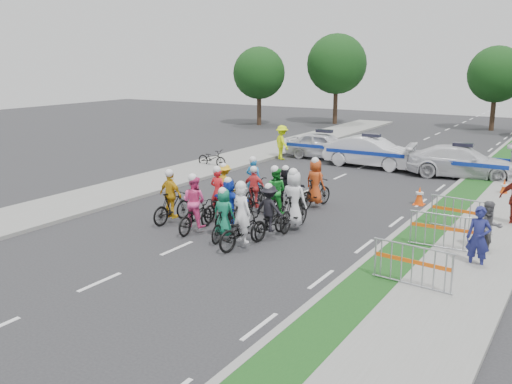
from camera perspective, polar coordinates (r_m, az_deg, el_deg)
The scene contains 34 objects.
ground at distance 16.79m, azimuth -7.92°, elevation -5.61°, with size 90.00×90.00×0.00m, color #28282B.
curb_right at distance 18.75m, azimuth 14.39°, elevation -3.69°, with size 0.20×60.00×0.12m, color gray.
grass_strip at distance 18.57m, azimuth 16.46°, elevation -4.00°, with size 1.20×60.00×0.11m, color #154315.
sidewalk_right at distance 18.24m, azimuth 21.93°, elevation -4.72°, with size 2.40×60.00×0.13m, color gray.
sidewalk_left at distance 24.55m, azimuth -12.39°, elevation 0.42°, with size 3.00×60.00×0.13m, color gray.
rider_0 at distance 16.53m, azimuth -1.34°, elevation -3.38°, with size 1.03×2.06×2.00m.
rider_1 at distance 17.21m, azimuth -3.19°, elevation -2.74°, with size 0.73×1.61×1.66m.
rider_2 at distance 18.13m, azimuth -6.13°, elevation -1.80°, with size 0.83×1.90×1.90m.
rider_3 at distance 19.17m, azimuth -8.44°, elevation -1.01°, with size 0.96×1.79×1.85m.
rider_4 at distance 17.53m, azimuth 1.38°, elevation -2.37°, with size 0.98×1.71×1.71m.
rider_5 at distance 18.43m, azimuth -2.67°, elevation -1.43°, with size 1.37×1.64×1.70m.
rider_6 at distance 19.49m, azimuth -3.74°, elevation -0.94°, with size 0.69×1.85×1.87m.
rider_7 at distance 18.23m, azimuth 3.81°, elevation -1.40°, with size 0.86×1.95×2.04m.
rider_8 at distance 19.56m, azimuth 1.98°, elevation -0.65°, with size 0.98×1.91×1.86m.
rider_9 at distance 20.29m, azimuth -0.11°, elevation -0.22°, with size 0.88×1.65×1.70m.
rider_10 at distance 21.13m, azimuth -3.11°, elevation 0.28°, with size 0.97×1.67×1.65m.
rider_11 at distance 20.37m, azimuth 3.04°, elevation 0.01°, with size 1.37×1.64×1.71m.
rider_12 at distance 21.45m, azimuth -0.20°, elevation 0.38°, with size 0.92×1.89×1.84m.
rider_13 at distance 21.07m, azimuth 5.96°, elevation 0.42°, with size 0.88×1.86×1.89m.
police_car_0 at distance 31.44m, azimuth 6.81°, elevation 4.63°, with size 1.70×4.22×1.44m, color silver.
police_car_1 at distance 29.38m, azimuth 11.39°, elevation 3.95°, with size 1.62×4.65×1.53m, color silver.
police_car_2 at distance 27.95m, azimuth 19.90°, elevation 2.85°, with size 2.02×4.96×1.44m, color silver.
spectator_0 at distance 15.88m, azimuth 21.36°, elevation -4.32°, with size 0.62×0.40×1.69m, color navy.
spectator_1 at distance 17.17m, azimuth 22.25°, elevation -3.37°, with size 0.75×0.58×1.54m, color #545458.
marshal_hiviz at distance 31.00m, azimuth 2.62°, elevation 4.98°, with size 1.20×0.69×1.85m, color #E0FF0D.
barrier_0 at distance 14.08m, azimuth 15.33°, elevation -7.32°, with size 2.00×0.50×1.12m, color #A5A8AD, non-canonical shape.
barrier_1 at distance 16.98m, azimuth 18.31°, elevation -3.97°, with size 2.00×0.50×1.12m, color #A5A8AD, non-canonical shape.
barrier_2 at distance 19.02m, azimuth 19.81°, elevation -2.26°, with size 2.00×0.50×1.12m, color #A5A8AD, non-canonical shape.
cone_0 at distance 22.25m, azimuth 16.03°, elevation -0.38°, with size 0.40×0.40×0.70m.
cone_1 at distance 24.77m, azimuth 23.56°, elevation 0.38°, with size 0.40×0.40×0.70m.
parked_bike at distance 28.86m, azimuth -4.42°, elevation 3.38°, with size 0.60×1.73×0.91m, color black.
tree_0 at distance 46.95m, azimuth 0.32°, elevation 11.80°, with size 4.20×4.20×6.30m.
tree_3 at distance 48.21m, azimuth 8.07°, elevation 12.55°, with size 4.90×4.90×7.35m.
tree_4 at distance 46.82m, azimuth 22.91°, elevation 10.78°, with size 4.20×4.20×6.30m.
Camera 1 is at (10.13, -12.25, 5.40)m, focal length 40.00 mm.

